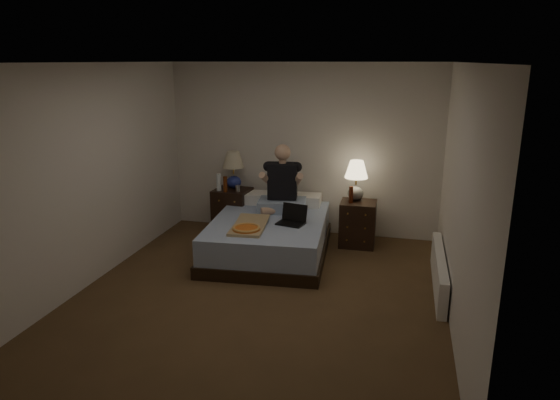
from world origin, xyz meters
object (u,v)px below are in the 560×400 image
(beer_bottle_left, at_px, (225,184))
(person, at_px, (282,178))
(lamp_left, at_px, (233,170))
(water_bottle, at_px, (219,182))
(laptop, at_px, (291,215))
(soda_can, at_px, (238,188))
(beer_bottle_right, at_px, (351,195))
(bed, at_px, (269,236))
(pizza_box, at_px, (246,229))
(lamp_right, at_px, (356,180))
(nightstand_left, at_px, (233,211))
(radiator, at_px, (439,271))
(nightstand_right, at_px, (358,224))

(beer_bottle_left, distance_m, person, 0.91)
(lamp_left, relative_size, water_bottle, 2.24)
(laptop, bearing_deg, soda_can, 155.20)
(beer_bottle_right, bearing_deg, bed, -151.86)
(beer_bottle_right, bearing_deg, lamp_left, 172.32)
(soda_can, distance_m, pizza_box, 1.29)
(laptop, bearing_deg, water_bottle, 162.13)
(person, bearing_deg, beer_bottle_right, 0.29)
(water_bottle, bearing_deg, lamp_right, 3.05)
(soda_can, relative_size, laptop, 0.29)
(nightstand_left, xyz_separation_m, pizza_box, (0.63, -1.28, 0.19))
(pizza_box, relative_size, radiator, 0.47)
(bed, distance_m, laptop, 0.51)
(water_bottle, bearing_deg, bed, -32.72)
(lamp_left, height_order, beer_bottle_left, lamp_left)
(nightstand_right, relative_size, person, 0.68)
(person, bearing_deg, soda_can, 157.39)
(bed, xyz_separation_m, lamp_right, (1.06, 0.70, 0.67))
(radiator, bearing_deg, pizza_box, -179.35)
(soda_can, height_order, pizza_box, soda_can)
(lamp_left, xyz_separation_m, laptop, (1.09, -0.92, -0.34))
(lamp_right, xyz_separation_m, beer_bottle_left, (-1.87, -0.15, -0.13))
(lamp_right, bearing_deg, bed, -146.56)
(lamp_left, xyz_separation_m, water_bottle, (-0.17, -0.19, -0.16))
(pizza_box, bearing_deg, laptop, 37.94)
(bed, xyz_separation_m, lamp_left, (-0.76, 0.78, 0.71))
(nightstand_left, relative_size, radiator, 0.42)
(nightstand_right, relative_size, soda_can, 6.33)
(person, xyz_separation_m, pizza_box, (-0.21, -0.98, -0.43))
(nightstand_right, relative_size, beer_bottle_right, 2.75)
(lamp_left, xyz_separation_m, beer_bottle_right, (1.78, -0.24, -0.20))
(laptop, bearing_deg, lamp_right, 61.47)
(lamp_right, bearing_deg, nightstand_left, 179.77)
(laptop, bearing_deg, radiator, 0.10)
(water_bottle, distance_m, laptop, 1.47)
(soda_can, relative_size, radiator, 0.06)
(bed, distance_m, person, 0.82)
(lamp_right, xyz_separation_m, pizza_box, (-1.19, -1.27, -0.39))
(nightstand_right, relative_size, pizza_box, 0.83)
(nightstand_right, distance_m, lamp_right, 0.61)
(nightstand_right, height_order, radiator, nightstand_right)
(beer_bottle_left, bearing_deg, bed, -34.11)
(bed, relative_size, soda_can, 19.47)
(person, bearing_deg, water_bottle, 161.49)
(soda_can, bearing_deg, bed, -43.03)
(beer_bottle_left, bearing_deg, laptop, -31.26)
(soda_can, xyz_separation_m, beer_bottle_left, (-0.17, -0.05, 0.06))
(lamp_left, bearing_deg, nightstand_left, -92.15)
(pizza_box, bearing_deg, lamp_right, 41.57)
(lamp_left, height_order, lamp_right, lamp_left)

